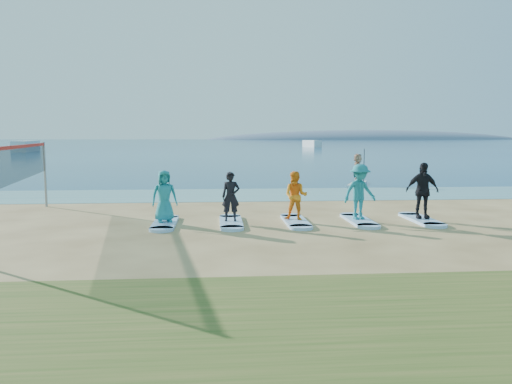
{
  "coord_description": "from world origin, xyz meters",
  "views": [
    {
      "loc": [
        -0.95,
        -12.53,
        2.77
      ],
      "look_at": [
        0.21,
        2.0,
        1.1
      ],
      "focal_mm": 35.0,
      "sensor_mm": 36.0,
      "label": 1
    }
  ],
  "objects": [
    {
      "name": "ground",
      "position": [
        0.0,
        0.0,
        0.0
      ],
      "size": [
        600.0,
        600.0,
        0.0
      ],
      "primitive_type": "plane",
      "color": "tan",
      "rests_on": "ground"
    },
    {
      "name": "shallow_water",
      "position": [
        0.0,
        10.5,
        0.01
      ],
      "size": [
        600.0,
        600.0,
        0.0
      ],
      "primitive_type": "plane",
      "color": "teal",
      "rests_on": "ground"
    },
    {
      "name": "ocean",
      "position": [
        0.0,
        160.0,
        0.01
      ],
      "size": [
        600.0,
        600.0,
        0.0
      ],
      "primitive_type": "plane",
      "color": "navy",
      "rests_on": "ground"
    },
    {
      "name": "island_ridge",
      "position": [
        95.0,
        300.0,
        0.0
      ],
      "size": [
        220.0,
        56.0,
        18.0
      ],
      "primitive_type": "ellipsoid",
      "color": "slate",
      "rests_on": "ground"
    },
    {
      "name": "volleyball_net",
      "position": [
        -6.84,
        2.8,
        1.9
      ],
      "size": [
        1.52,
        8.98,
        2.5
      ],
      "rotation": [
        0.0,
        0.0,
        0.16
      ],
      "color": "gray",
      "rests_on": "ground"
    },
    {
      "name": "paddleboard",
      "position": [
        6.86,
        14.53,
        0.06
      ],
      "size": [
        1.85,
        3.03,
        0.12
      ],
      "primitive_type": "cube",
      "rotation": [
        0.0,
        0.0,
        -0.42
      ],
      "color": "silver",
      "rests_on": "ground"
    },
    {
      "name": "paddleboarder",
      "position": [
        6.86,
        14.53,
        0.93
      ],
      "size": [
        1.07,
        1.57,
        1.62
      ],
      "primitive_type": "imported",
      "rotation": [
        0.0,
        0.0,
        1.14
      ],
      "color": "tan",
      "rests_on": "paddleboard"
    },
    {
      "name": "boat_offshore_a",
      "position": [
        -32.69,
        73.76,
        0.0
      ],
      "size": [
        2.85,
        8.19,
        1.79
      ],
      "primitive_type": "cube",
      "rotation": [
        0.0,
        0.0,
        0.06
      ],
      "color": "silver",
      "rests_on": "ground"
    },
    {
      "name": "boat_offshore_b",
      "position": [
        20.82,
        100.34,
        0.0
      ],
      "size": [
        3.56,
        6.05,
        1.58
      ],
      "primitive_type": "cube",
      "rotation": [
        0.0,
        0.0,
        0.3
      ],
      "color": "silver",
      "rests_on": "ground"
    },
    {
      "name": "surfboard_0",
      "position": [
        -2.56,
        2.92,
        0.04
      ],
      "size": [
        0.7,
        2.2,
        0.09
      ],
      "primitive_type": "cube",
      "color": "#9FC8F7",
      "rests_on": "ground"
    },
    {
      "name": "student_0",
      "position": [
        -2.56,
        2.92,
        0.89
      ],
      "size": [
        0.89,
        0.71,
        1.61
      ],
      "primitive_type": "imported",
      "rotation": [
        0.0,
        0.0,
        0.28
      ],
      "color": "teal",
      "rests_on": "surfboard_0"
    },
    {
      "name": "surfboard_1",
      "position": [
        -0.51,
        2.92,
        0.04
      ],
      "size": [
        0.7,
        2.2,
        0.09
      ],
      "primitive_type": "cube",
      "color": "#9FC8F7",
      "rests_on": "ground"
    },
    {
      "name": "student_1",
      "position": [
        -0.51,
        2.92,
        0.86
      ],
      "size": [
        0.57,
        0.38,
        1.54
      ],
      "primitive_type": "imported",
      "rotation": [
        0.0,
        0.0,
        -0.03
      ],
      "color": "black",
      "rests_on": "surfboard_1"
    },
    {
      "name": "surfboard_2",
      "position": [
        1.54,
        2.92,
        0.04
      ],
      "size": [
        0.7,
        2.2,
        0.09
      ],
      "primitive_type": "cube",
      "color": "#9FC8F7",
      "rests_on": "ground"
    },
    {
      "name": "student_2",
      "position": [
        1.54,
        2.92,
        0.86
      ],
      "size": [
        0.91,
        0.81,
        1.54
      ],
      "primitive_type": "imported",
      "rotation": [
        0.0,
        0.0,
        -0.36
      ],
      "color": "orange",
      "rests_on": "surfboard_2"
    },
    {
      "name": "surfboard_3",
      "position": [
        3.59,
        2.92,
        0.04
      ],
      "size": [
        0.7,
        2.2,
        0.09
      ],
      "primitive_type": "cube",
      "color": "#9FC8F7",
      "rests_on": "ground"
    },
    {
      "name": "student_3",
      "position": [
        3.59,
        2.92,
        0.97
      ],
      "size": [
        1.28,
        0.97,
        1.76
      ],
      "primitive_type": "imported",
      "rotation": [
        0.0,
        0.0,
        0.31
      ],
      "color": "#1B7885",
      "rests_on": "surfboard_3"
    },
    {
      "name": "surfboard_4",
      "position": [
        5.65,
        2.92,
        0.04
      ],
      "size": [
        0.7,
        2.2,
        0.09
      ],
      "primitive_type": "cube",
      "color": "#9FC8F7",
      "rests_on": "ground"
    },
    {
      "name": "student_4",
      "position": [
        5.65,
        2.92,
        0.99
      ],
      "size": [
        1.07,
        0.47,
        1.81
      ],
      "primitive_type": "imported",
      "rotation": [
        0.0,
        0.0,
        -0.03
      ],
      "color": "black",
      "rests_on": "surfboard_4"
    }
  ]
}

